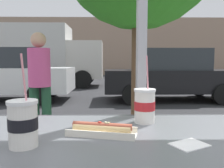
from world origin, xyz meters
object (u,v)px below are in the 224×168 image
(box_truck, at_px, (39,55))
(soda_cup_left, at_px, (145,105))
(hotdog_tray_far, at_px, (102,129))
(parked_car_black, at_px, (170,75))
(parked_car_white, at_px, (5,74))
(soda_cup_right, at_px, (23,123))
(pedestrian, at_px, (40,80))

(box_truck, bearing_deg, soda_cup_left, -70.91)
(hotdog_tray_far, bearing_deg, box_truck, 107.88)
(hotdog_tray_far, distance_m, box_truck, 11.74)
(parked_car_black, relative_size, box_truck, 0.71)
(parked_car_white, distance_m, box_truck, 4.50)
(soda_cup_right, relative_size, parked_car_white, 0.07)
(box_truck, bearing_deg, soda_cup_right, -73.54)
(parked_car_black, height_order, pedestrian, pedestrian)
(hotdog_tray_far, relative_size, pedestrian, 0.18)
(pedestrian, bearing_deg, box_truck, 106.72)
(hotdog_tray_far, relative_size, parked_car_black, 0.07)
(hotdog_tray_far, relative_size, box_truck, 0.05)
(soda_cup_left, relative_size, pedestrian, 0.20)
(soda_cup_left, xyz_separation_m, parked_car_black, (1.93, 6.54, -0.22))
(parked_car_black, xyz_separation_m, box_truck, (-5.73, 4.43, 0.82))
(soda_cup_right, relative_size, box_truck, 0.05)
(hotdog_tray_far, xyz_separation_m, parked_car_black, (2.13, 6.72, -0.16))
(soda_cup_right, bearing_deg, pedestrian, 105.59)
(soda_cup_right, distance_m, parked_car_black, 7.25)
(soda_cup_right, bearing_deg, parked_car_black, 70.67)
(parked_car_black, bearing_deg, hotdog_tray_far, -107.60)
(box_truck, bearing_deg, pedestrian, -73.28)
(soda_cup_left, distance_m, parked_car_black, 6.82)
(parked_car_white, bearing_deg, pedestrian, -60.16)
(box_truck, distance_m, pedestrian, 9.12)
(parked_car_white, height_order, parked_car_black, parked_car_white)
(parked_car_black, bearing_deg, parked_car_white, 180.00)
(soda_cup_left, distance_m, pedestrian, 2.55)
(soda_cup_right, relative_size, parked_car_black, 0.07)
(soda_cup_right, distance_m, parked_car_white, 7.54)
(parked_car_white, distance_m, parked_car_black, 5.57)
(hotdog_tray_far, bearing_deg, pedestrian, 111.88)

